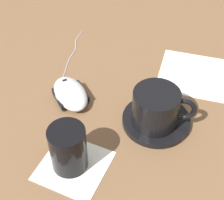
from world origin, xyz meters
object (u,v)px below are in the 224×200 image
at_px(computer_mouse, 70,94).
at_px(drinking_glass, 68,148).
at_px(coffee_cup, 157,108).
at_px(saucer, 156,121).

bearing_deg(computer_mouse, drinking_glass, 99.84).
bearing_deg(drinking_glass, computer_mouse, -80.16).
xyz_separation_m(computer_mouse, drinking_glass, (-0.03, 0.16, 0.03)).
relative_size(coffee_cup, drinking_glass, 1.38).
bearing_deg(saucer, computer_mouse, -15.93).
distance_m(saucer, coffee_cup, 0.04).
height_order(coffee_cup, computer_mouse, coffee_cup).
distance_m(computer_mouse, drinking_glass, 0.17).
bearing_deg(coffee_cup, saucer, -113.59).
bearing_deg(drinking_glass, coffee_cup, -144.20).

